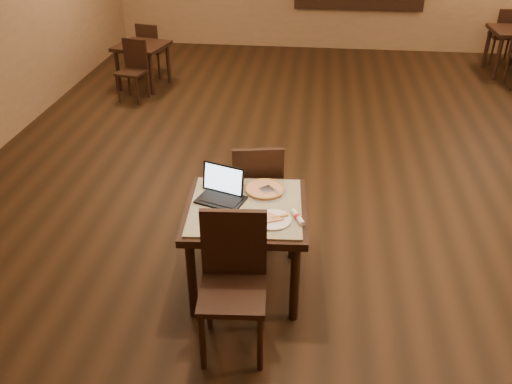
# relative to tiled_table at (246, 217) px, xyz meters

# --- Properties ---
(ground) EXTENTS (10.00, 10.00, 0.00)m
(ground) POSITION_rel_tiled_table_xyz_m (0.65, 2.02, -0.66)
(ground) COLOR black
(ground) RESTS_ON ground
(tiled_table) EXTENTS (0.98, 0.98, 0.76)m
(tiled_table) POSITION_rel_tiled_table_xyz_m (0.00, 0.00, 0.00)
(tiled_table) COLOR black
(tiled_table) RESTS_ON ground
(chair_main_near) EXTENTS (0.48, 0.48, 1.04)m
(chair_main_near) POSITION_rel_tiled_table_xyz_m (-0.01, -0.61, -0.07)
(chair_main_near) COLOR black
(chair_main_near) RESTS_ON ground
(chair_main_far) EXTENTS (0.50, 0.50, 0.99)m
(chair_main_far) POSITION_rel_tiled_table_xyz_m (0.02, 0.61, -0.10)
(chair_main_far) COLOR black
(chair_main_far) RESTS_ON ground
(laptop) EXTENTS (0.41, 0.37, 0.24)m
(laptop) POSITION_rel_tiled_table_xyz_m (-0.20, 0.11, 0.17)
(laptop) COLOR black
(laptop) RESTS_ON tiled_table
(plate) EXTENTS (0.27, 0.27, 0.01)m
(plate) POSITION_rel_tiled_table_xyz_m (0.22, -0.18, 0.11)
(plate) COLOR white
(plate) RESTS_ON tiled_table
(pizza_slice) EXTENTS (0.22, 0.22, 0.02)m
(pizza_slice) POSITION_rel_tiled_table_xyz_m (0.22, -0.18, 0.12)
(pizza_slice) COLOR beige
(pizza_slice) RESTS_ON plate
(pizza_pan) EXTENTS (0.37, 0.37, 0.01)m
(pizza_pan) POSITION_rel_tiled_table_xyz_m (0.12, 0.24, 0.11)
(pizza_pan) COLOR silver
(pizza_pan) RESTS_ON tiled_table
(pizza_whole) EXTENTS (0.32, 0.32, 0.02)m
(pizza_whole) POSITION_rel_tiled_table_xyz_m (0.12, 0.24, 0.12)
(pizza_whole) COLOR beige
(pizza_whole) RESTS_ON pizza_pan
(spatula) EXTENTS (0.23, 0.24, 0.01)m
(spatula) POSITION_rel_tiled_table_xyz_m (0.14, 0.22, 0.13)
(spatula) COLOR silver
(spatula) RESTS_ON pizza_whole
(napkin_roll) EXTENTS (0.12, 0.19, 0.04)m
(napkin_roll) POSITION_rel_tiled_table_xyz_m (0.40, -0.14, 0.12)
(napkin_roll) COLOR white
(napkin_roll) RESTS_ON tiled_table
(other_table_a_chair_far) EXTENTS (0.42, 0.42, 0.96)m
(other_table_a_chair_far) POSITION_rel_tiled_table_xyz_m (3.65, 6.39, -0.12)
(other_table_a_chair_far) COLOR black
(other_table_a_chair_far) RESTS_ON ground
(other_table_b) EXTENTS (0.84, 0.84, 0.67)m
(other_table_b) POSITION_rel_tiled_table_xyz_m (-2.21, 4.53, -0.11)
(other_table_b) COLOR black
(other_table_b) RESTS_ON ground
(other_table_b_chair_near) EXTENTS (0.44, 0.44, 0.86)m
(other_table_b_chair_near) POSITION_rel_tiled_table_xyz_m (-2.20, 4.03, -0.17)
(other_table_b_chair_near) COLOR black
(other_table_b_chair_near) RESTS_ON ground
(other_table_b_chair_far) EXTENTS (0.44, 0.44, 0.86)m
(other_table_b_chair_far) POSITION_rel_tiled_table_xyz_m (-2.23, 5.03, -0.17)
(other_table_b_chair_far) COLOR black
(other_table_b_chair_far) RESTS_ON ground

